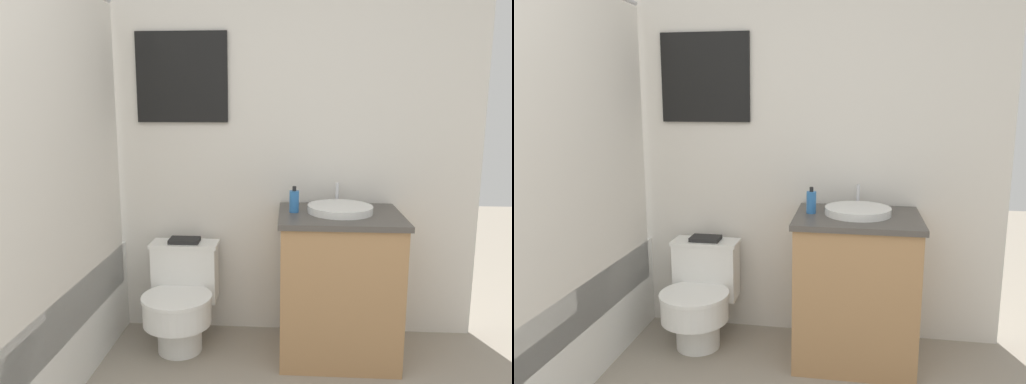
% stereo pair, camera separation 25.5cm
% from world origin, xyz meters
% --- Properties ---
extents(wall_back, '(3.20, 0.07, 2.50)m').
position_xyz_m(wall_back, '(-0.00, 2.22, 1.26)').
color(wall_back, silver).
rests_on(wall_back, ground_plane).
extents(shower_area, '(0.57, 1.47, 1.98)m').
position_xyz_m(shower_area, '(-0.80, 1.46, 0.32)').
color(shower_area, white).
rests_on(shower_area, ground_plane).
extents(toilet, '(0.40, 0.52, 0.59)m').
position_xyz_m(toilet, '(-0.13, 1.93, 0.29)').
color(toilet, white).
rests_on(toilet, ground_plane).
extents(vanity, '(0.66, 0.55, 0.82)m').
position_xyz_m(vanity, '(0.76, 1.91, 0.41)').
color(vanity, '#AD7F51').
rests_on(vanity, ground_plane).
extents(sink, '(0.35, 0.39, 0.13)m').
position_xyz_m(sink, '(0.76, 1.93, 0.84)').
color(sink, white).
rests_on(sink, vanity).
extents(soap_bottle, '(0.05, 0.05, 0.14)m').
position_xyz_m(soap_bottle, '(0.51, 1.92, 0.88)').
color(soap_bottle, '#2D6BB2').
rests_on(soap_bottle, vanity).
extents(book_on_tank, '(0.18, 0.12, 0.02)m').
position_xyz_m(book_on_tank, '(-0.13, 2.07, 0.60)').
color(book_on_tank, black).
rests_on(book_on_tank, toilet).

